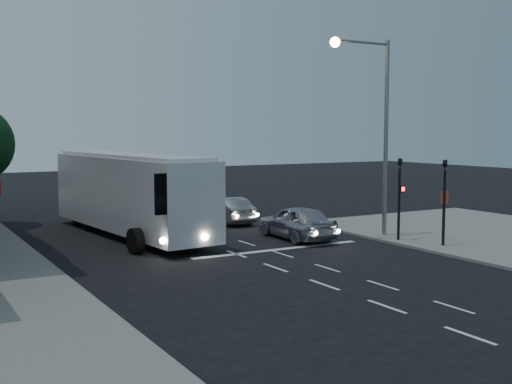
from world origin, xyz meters
TOP-DOWN VIEW (x-y plane):
  - ground at (0.00, 0.00)m, footprint 120.00×120.00m
  - road_markings at (1.29, 3.31)m, footprint 8.00×30.55m
  - tour_bus at (-2.19, 8.57)m, footprint 3.80×12.89m
  - car_suv at (4.14, 3.80)m, footprint 2.04×4.71m
  - car_sedan_a at (3.82, 10.07)m, footprint 1.71×4.31m
  - car_sedan_b at (4.29, 16.07)m, footprint 3.29×5.40m
  - car_sedan_c at (3.88, 21.03)m, footprint 3.23×5.35m
  - car_extra at (4.45, 26.56)m, footprint 2.26×4.50m
  - traffic_signal_main at (7.60, 0.78)m, footprint 0.25×0.35m
  - traffic_signal_side at (8.30, -1.20)m, footprint 0.18×0.15m
  - regulatory_sign at (9.30, -0.24)m, footprint 0.45×0.12m
  - streetlight at (7.34, 2.20)m, footprint 3.32×0.44m

SIDE VIEW (x-z plane):
  - ground at x=0.00m, z-range 0.00..0.00m
  - road_markings at x=1.29m, z-range 0.00..0.01m
  - car_sedan_c at x=3.88m, z-range 0.00..1.39m
  - car_sedan_a at x=3.82m, z-range 0.00..1.40m
  - car_extra at x=4.45m, z-range 0.00..1.41m
  - car_sedan_b at x=4.29m, z-range 0.00..1.46m
  - car_suv at x=4.14m, z-range 0.00..1.58m
  - regulatory_sign at x=9.30m, z-range 0.50..2.70m
  - tour_bus at x=-2.19m, z-range 0.16..4.06m
  - traffic_signal_main at x=7.60m, z-range 0.37..4.47m
  - traffic_signal_side at x=8.30m, z-range 0.37..4.47m
  - streetlight at x=7.34m, z-range 1.23..10.23m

